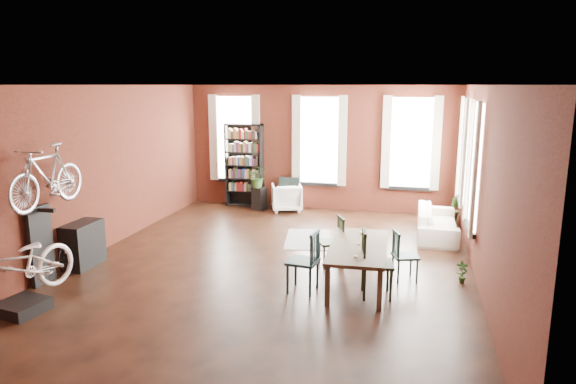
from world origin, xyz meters
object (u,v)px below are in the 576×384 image
(dining_table, at_px, (358,265))
(dining_chair_d, at_px, (405,256))
(plant_stand, at_px, (259,198))
(dining_chair_a, at_px, (303,261))
(bike_trainer, at_px, (22,307))
(bookshelf, at_px, (244,165))
(white_armchair, at_px, (287,196))
(cream_sofa, at_px, (438,217))
(bicycle_floor, at_px, (14,235))
(dining_chair_b, at_px, (331,242))
(dining_chair_c, at_px, (377,264))
(console_table, at_px, (83,244))

(dining_table, distance_m, dining_chair_d, 0.84)
(dining_chair_d, distance_m, plant_stand, 5.66)
(dining_chair_a, xyz_separation_m, bike_trainer, (-3.73, -1.75, -0.41))
(bookshelf, distance_m, plant_stand, 1.01)
(dining_chair_a, height_order, bookshelf, bookshelf)
(bookshelf, relative_size, white_armchair, 2.86)
(dining_table, distance_m, bike_trainer, 5.07)
(dining_chair_a, bearing_deg, white_armchair, -156.48)
(cream_sofa, xyz_separation_m, bicycle_floor, (-5.88, -5.43, 0.75))
(dining_chair_b, height_order, plant_stand, dining_chair_b)
(dining_table, height_order, bike_trainer, dining_table)
(white_armchair, distance_m, bike_trainer, 7.18)
(dining_table, height_order, dining_chair_d, dining_chair_d)
(cream_sofa, relative_size, bicycle_floor, 1.06)
(dining_chair_b, bearing_deg, bookshelf, -168.40)
(dining_chair_c, xyz_separation_m, console_table, (-5.22, 0.09, -0.12))
(dining_table, height_order, bicycle_floor, bicycle_floor)
(bookshelf, bearing_deg, console_table, -103.83)
(white_armchair, bearing_deg, dining_table, 97.94)
(dining_chair_a, height_order, cream_sofa, dining_chair_a)
(white_armchair, bearing_deg, console_table, 43.66)
(bicycle_floor, bearing_deg, bike_trainer, 169.09)
(bookshelf, height_order, plant_stand, bookshelf)
(dining_chair_c, bearing_deg, cream_sofa, -25.48)
(dining_chair_b, relative_size, white_armchair, 1.17)
(bookshelf, xyz_separation_m, bike_trainer, (-0.94, -7.12, -1.01))
(dining_chair_b, height_order, bookshelf, bookshelf)
(dining_table, relative_size, console_table, 2.47)
(dining_chair_b, height_order, console_table, dining_chair_b)
(bike_trainer, bearing_deg, dining_table, 26.05)
(dining_chair_c, distance_m, console_table, 5.22)
(console_table, bearing_deg, white_armchair, 62.90)
(console_table, distance_m, bicycle_floor, 2.10)
(dining_chair_d, bearing_deg, white_armchair, 16.86)
(dining_chair_d, bearing_deg, dining_chair_a, 99.88)
(console_table, xyz_separation_m, bicycle_floor, (0.35, -1.93, 0.75))
(cream_sofa, distance_m, bike_trainer, 8.01)
(plant_stand, bearing_deg, dining_chair_a, -65.62)
(dining_chair_c, relative_size, plant_stand, 1.78)
(bookshelf, distance_m, bicycle_floor, 7.19)
(dining_chair_b, bearing_deg, dining_chair_c, 13.13)
(bike_trainer, height_order, plant_stand, plant_stand)
(dining_chair_a, bearing_deg, dining_chair_b, 175.45)
(dining_chair_d, bearing_deg, dining_table, 99.27)
(dining_table, xyz_separation_m, dining_chair_c, (0.33, -0.39, 0.19))
(cream_sofa, xyz_separation_m, plant_stand, (-4.44, 1.37, -0.11))
(dining_chair_c, relative_size, console_table, 1.31)
(dining_chair_b, distance_m, bike_trainer, 4.99)
(white_armchair, bearing_deg, bike_trainer, 53.13)
(dining_chair_b, relative_size, plant_stand, 1.53)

